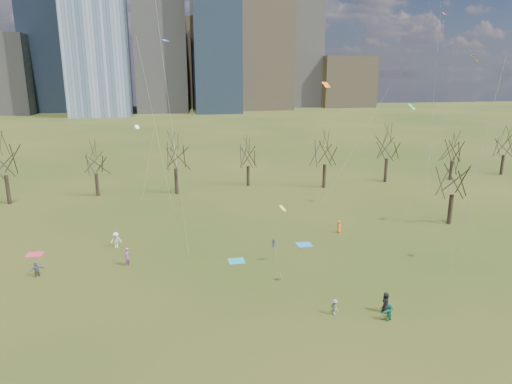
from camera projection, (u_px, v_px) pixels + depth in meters
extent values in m
plane|color=black|center=(287.00, 318.00, 35.20)|extent=(500.00, 500.00, 0.00)
cube|color=slate|center=(158.00, 11.00, 216.18)|extent=(24.00, 24.00, 95.00)
cube|color=#726347|center=(262.00, 39.00, 238.84)|extent=(28.00, 28.00, 72.00)
cube|color=#384C66|center=(52.00, 44.00, 224.06)|extent=(25.00, 25.00, 65.00)
cube|color=slate|center=(300.00, 55.00, 259.68)|extent=(22.00, 22.00, 58.00)
cube|color=#726347|center=(184.00, 64.00, 257.78)|extent=(30.00, 30.00, 48.00)
cube|color=#726347|center=(343.00, 82.00, 263.55)|extent=(30.00, 28.00, 28.00)
cylinder|color=black|center=(8.00, 190.00, 65.63)|extent=(0.55, 0.55, 4.28)
cylinder|color=black|center=(97.00, 185.00, 69.95)|extent=(0.52, 0.52, 3.60)
cylinder|color=black|center=(176.00, 181.00, 71.27)|extent=(0.54, 0.54, 4.05)
cylinder|color=black|center=(248.00, 176.00, 76.54)|extent=(0.51, 0.51, 3.38)
cylinder|color=black|center=(324.00, 176.00, 75.00)|extent=(0.54, 0.54, 3.96)
cylinder|color=black|center=(386.00, 170.00, 79.21)|extent=(0.54, 0.54, 4.14)
cylinder|color=black|center=(451.00, 170.00, 80.67)|extent=(0.52, 0.52, 3.51)
cylinder|color=black|center=(502.00, 165.00, 84.87)|extent=(0.53, 0.53, 3.74)
cylinder|color=black|center=(450.00, 209.00, 56.85)|extent=(0.53, 0.53, 3.83)
cube|color=teal|center=(237.00, 261.00, 45.87)|extent=(1.60, 1.50, 0.03)
cube|color=blue|center=(304.00, 245.00, 50.26)|extent=(1.60, 1.50, 0.03)
cube|color=#C32746|center=(35.00, 254.00, 47.54)|extent=(1.60, 1.50, 0.03)
imported|color=slate|center=(335.00, 307.00, 35.56)|extent=(0.74, 0.93, 1.26)
imported|color=#1C8053|center=(389.00, 312.00, 34.69)|extent=(1.35, 0.89, 1.40)
imported|color=black|center=(386.00, 302.00, 35.82)|extent=(0.96, 0.96, 1.68)
imported|color=#A854A4|center=(127.00, 257.00, 44.61)|extent=(0.61, 0.76, 1.83)
imported|color=#252FA2|center=(273.00, 244.00, 49.34)|extent=(0.47, 0.54, 0.92)
imported|color=white|center=(116.00, 240.00, 49.30)|extent=(1.13, 0.68, 1.72)
imported|color=#5A595E|center=(37.00, 269.00, 42.18)|extent=(1.40, 1.09, 1.49)
imported|color=orange|center=(339.00, 227.00, 53.97)|extent=(0.75, 0.87, 1.49)
plane|color=gold|center=(475.00, 59.00, 34.96)|extent=(0.94, 1.03, 0.55)
cylinder|color=silver|center=(475.00, 179.00, 35.06)|extent=(0.89, 4.36, 17.99)
cylinder|color=silver|center=(170.00, 113.00, 36.72)|extent=(2.41, 6.97, 27.65)
plane|color=green|center=(412.00, 107.00, 49.69)|extent=(1.17, 1.13, 0.59)
cylinder|color=silver|center=(424.00, 171.00, 49.10)|extent=(1.19, 5.03, 13.41)
plane|color=blue|center=(165.00, 40.00, 51.80)|extent=(1.27, 1.26, 0.29)
cylinder|color=silver|center=(157.00, 134.00, 51.84)|extent=(3.00, 4.76, 20.57)
plane|color=orange|center=(326.00, 85.00, 57.05)|extent=(1.35, 1.21, 0.67)
cylinder|color=silver|center=(354.00, 148.00, 57.43)|extent=(6.36, 4.62, 15.56)
cylinder|color=orange|center=(326.00, 100.00, 57.51)|extent=(0.04, 0.04, 3.00)
plane|color=yellow|center=(283.00, 208.00, 36.86)|extent=(0.76, 0.78, 0.40)
cylinder|color=silver|center=(277.00, 258.00, 35.02)|extent=(2.22, 5.11, 6.34)
plane|color=#F058A3|center=(444.00, 14.00, 60.89)|extent=(0.95, 0.93, 0.40)
cylinder|color=silver|center=(433.00, 110.00, 59.08)|extent=(6.39, 9.06, 24.69)
cylinder|color=#F058A3|center=(443.00, 25.00, 61.25)|extent=(0.04, 0.04, 2.40)
plane|color=white|center=(137.00, 127.00, 59.87)|extent=(0.82, 0.74, 0.44)
cylinder|color=silver|center=(148.00, 167.00, 59.90)|extent=(2.23, 3.08, 10.15)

